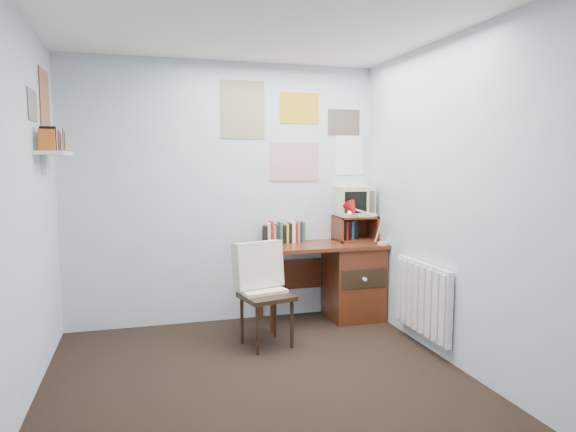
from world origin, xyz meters
name	(u,v)px	position (x,y,z in m)	size (l,w,h in m)	color
ground	(269,397)	(0.00, 0.00, 0.00)	(3.50, 3.50, 0.00)	black
back_wall	(225,193)	(0.00, 1.75, 1.25)	(3.00, 0.02, 2.50)	silver
left_wall	(7,217)	(-1.50, 0.00, 1.25)	(0.02, 3.50, 2.50)	silver
right_wall	(471,204)	(1.50, 0.00, 1.25)	(0.02, 3.50, 2.50)	silver
ceiling	(267,7)	(0.00, 0.00, 2.50)	(3.00, 3.50, 0.02)	white
desk	(348,278)	(1.17, 1.48, 0.41)	(1.20, 0.55, 0.76)	#612A16
desk_chair	(267,297)	(0.21, 0.94, 0.42)	(0.43, 0.41, 0.85)	black
desk_lamp	(383,226)	(1.44, 1.26, 0.95)	(0.26, 0.22, 0.37)	#B30B10
tv_riser	(355,228)	(1.29, 1.59, 0.89)	(0.40, 0.30, 0.25)	#612A16
crt_tv	(354,200)	(1.28, 1.61, 1.17)	(0.34, 0.32, 0.33)	beige
book_row	(293,231)	(0.66, 1.66, 0.87)	(0.60, 0.14, 0.22)	#612A16
radiator	(423,298)	(1.46, 0.55, 0.42)	(0.09, 0.80, 0.60)	white
wall_shelf	(55,153)	(-1.40, 1.10, 1.62)	(0.20, 0.62, 0.24)	white
posters_back	(295,132)	(0.70, 1.74, 1.85)	(1.20, 0.01, 0.90)	white
posters_left	(39,102)	(-1.49, 1.10, 2.00)	(0.01, 0.70, 0.60)	white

